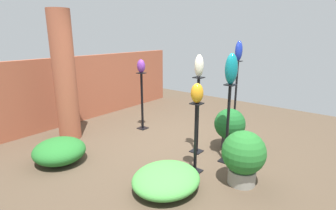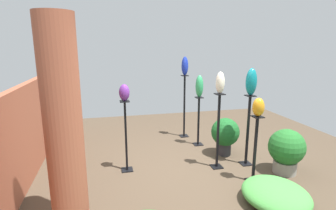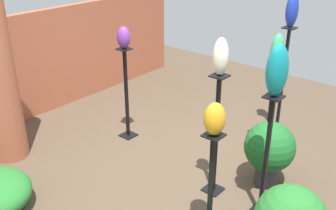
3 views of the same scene
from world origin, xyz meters
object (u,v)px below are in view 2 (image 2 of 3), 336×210
(art_vase_ivory, at_px, (220,83))
(potted_plant_back_center, at_px, (225,133))
(pedestal_teal, at_px, (248,133))
(pedestal_jade, at_px, (198,123))
(art_vase_cobalt, at_px, (185,66))
(potted_plant_near_pillar, at_px, (286,149))
(pedestal_violet, at_px, (126,139))
(pedestal_amber, at_px, (255,152))
(pedestal_ivory, at_px, (218,134))
(art_vase_violet, at_px, (124,93))
(brick_pillar, at_px, (64,128))
(art_vase_jade, at_px, (199,86))
(pedestal_cobalt, at_px, (184,109))
(art_vase_teal, at_px, (251,82))
(art_vase_amber, at_px, (258,107))

(art_vase_ivory, distance_m, potted_plant_back_center, 1.27)
(pedestal_teal, relative_size, pedestal_jade, 1.21)
(art_vase_cobalt, xyz_separation_m, potted_plant_near_pillar, (-2.23, -1.16, -1.28))
(pedestal_violet, bearing_deg, pedestal_teal, -96.92)
(pedestal_amber, bearing_deg, potted_plant_back_center, -0.95)
(pedestal_ivory, relative_size, potted_plant_near_pillar, 1.74)
(art_vase_violet, bearing_deg, brick_pillar, 149.24)
(art_vase_cobalt, height_order, potted_plant_back_center, art_vase_cobalt)
(brick_pillar, height_order, art_vase_violet, brick_pillar)
(pedestal_teal, bearing_deg, brick_pillar, 109.47)
(art_vase_ivory, bearing_deg, art_vase_jade, -2.47)
(pedestal_ivory, bearing_deg, art_vase_jade, -2.47)
(art_vase_ivory, xyz_separation_m, potted_plant_near_pillar, (-0.47, -1.07, -1.12))
(potted_plant_back_center, bearing_deg, pedestal_cobalt, 20.97)
(art_vase_ivory, xyz_separation_m, potted_plant_back_center, (0.50, -0.39, -1.11))
(pedestal_amber, height_order, art_vase_violet, art_vase_violet)
(brick_pillar, relative_size, art_vase_cobalt, 5.86)
(pedestal_teal, bearing_deg, potted_plant_back_center, 21.48)
(pedestal_ivory, distance_m, potted_plant_back_center, 0.65)
(pedestal_cobalt, xyz_separation_m, potted_plant_near_pillar, (-2.23, -1.16, -0.26))
(art_vase_teal, bearing_deg, art_vase_violet, 83.08)
(pedestal_cobalt, bearing_deg, potted_plant_near_pillar, -152.40)
(art_vase_teal, relative_size, art_vase_ivory, 1.28)
(pedestal_cobalt, bearing_deg, brick_pillar, 140.75)
(pedestal_teal, distance_m, pedestal_ivory, 0.59)
(art_vase_violet, relative_size, art_vase_teal, 0.59)
(art_vase_teal, distance_m, potted_plant_back_center, 1.23)
(art_vase_jade, height_order, potted_plant_near_pillar, art_vase_jade)
(art_vase_jade, distance_m, art_vase_ivory, 1.17)
(pedestal_amber, relative_size, art_vase_teal, 2.31)
(art_vase_ivory, bearing_deg, art_vase_teal, -90.86)
(brick_pillar, height_order, pedestal_teal, brick_pillar)
(pedestal_violet, bearing_deg, potted_plant_near_pillar, -105.29)
(art_vase_jade, distance_m, potted_plant_back_center, 1.14)
(pedestal_cobalt, height_order, potted_plant_back_center, pedestal_cobalt)
(brick_pillar, distance_m, pedestal_ivory, 2.70)
(brick_pillar, bearing_deg, pedestal_teal, -70.53)
(art_vase_cobalt, relative_size, art_vase_ivory, 1.15)
(brick_pillar, distance_m, pedestal_amber, 2.90)
(pedestal_cobalt, distance_m, pedestal_ivory, 1.76)
(brick_pillar, relative_size, art_vase_amber, 8.70)
(pedestal_teal, distance_m, art_vase_teal, 0.95)
(potted_plant_near_pillar, bearing_deg, pedestal_amber, 101.64)
(art_vase_jade, relative_size, potted_plant_near_pillar, 0.60)
(art_vase_cobalt, height_order, art_vase_jade, art_vase_cobalt)
(pedestal_teal, bearing_deg, pedestal_ivory, 89.14)
(art_vase_cobalt, distance_m, art_vase_teal, 1.89)
(pedestal_cobalt, relative_size, pedestal_amber, 1.36)
(pedestal_jade, bearing_deg, potted_plant_back_center, -152.52)
(pedestal_jade, bearing_deg, art_vase_amber, -169.76)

